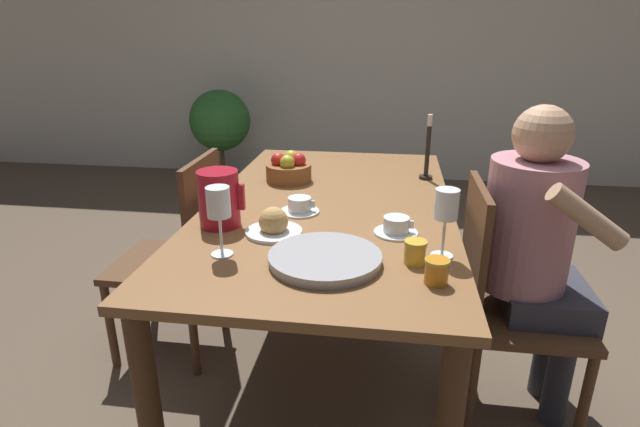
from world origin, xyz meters
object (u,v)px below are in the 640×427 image
(serving_tray, at_px, (325,258))
(bread_plate, at_px, (274,225))
(potted_plant, at_px, (220,123))
(chair_opposite, at_px, (180,253))
(person_seated, at_px, (536,244))
(red_pitcher, at_px, (219,198))
(jam_jar_red, at_px, (415,251))
(fruit_bowl, at_px, (289,169))
(teacup_near_person, at_px, (396,227))
(teacup_across, at_px, (300,206))
(wine_glass_juice, at_px, (446,208))
(jam_jar_amber, at_px, (437,270))
(chair_person_side, at_px, (504,300))
(candlestick_tall, at_px, (427,155))
(wine_glass_water, at_px, (219,205))

(serving_tray, distance_m, bread_plate, 0.28)
(serving_tray, bearing_deg, potted_plant, 114.22)
(chair_opposite, bearing_deg, person_seated, -97.28)
(red_pitcher, xyz_separation_m, potted_plant, (-0.97, 2.80, -0.27))
(red_pitcher, relative_size, jam_jar_red, 2.78)
(fruit_bowl, bearing_deg, teacup_near_person, -48.92)
(teacup_across, bearing_deg, wine_glass_juice, -32.52)
(jam_jar_amber, bearing_deg, teacup_near_person, 107.73)
(jam_jar_amber, bearing_deg, teacup_across, 133.46)
(jam_jar_amber, bearing_deg, chair_person_side, 55.39)
(person_seated, distance_m, jam_jar_red, 0.56)
(candlestick_tall, bearing_deg, fruit_bowl, -168.66)
(jam_jar_red, xyz_separation_m, potted_plant, (-1.63, 3.00, -0.21))
(jam_jar_red, bearing_deg, teacup_across, 137.79)
(chair_person_side, height_order, wine_glass_juice, wine_glass_juice)
(jam_jar_amber, xyz_separation_m, candlestick_tall, (0.03, 1.00, 0.07))
(bread_plate, bearing_deg, teacup_across, 77.16)
(teacup_across, xyz_separation_m, serving_tray, (0.15, -0.41, -0.01))
(jam_jar_red, xyz_separation_m, fruit_bowl, (-0.53, 0.76, 0.01))
(wine_glass_juice, height_order, jam_jar_amber, wine_glass_juice)
(wine_glass_juice, xyz_separation_m, jam_jar_amber, (-0.03, -0.17, -0.12))
(teacup_across, xyz_separation_m, candlestick_tall, (0.49, 0.51, 0.09))
(jam_jar_red, bearing_deg, jam_jar_amber, -65.69)
(wine_glass_water, bearing_deg, teacup_across, 67.36)
(chair_opposite, height_order, wine_glass_juice, wine_glass_juice)
(serving_tray, bearing_deg, person_seated, 28.84)
(wine_glass_juice, relative_size, serving_tray, 0.64)
(wine_glass_water, height_order, candlestick_tall, candlestick_tall)
(chair_opposite, relative_size, candlestick_tall, 3.10)
(red_pitcher, distance_m, wine_glass_water, 0.25)
(serving_tray, xyz_separation_m, candlestick_tall, (0.34, 0.92, 0.10))
(serving_tray, xyz_separation_m, jam_jar_amber, (0.31, -0.08, 0.02))
(chair_opposite, bearing_deg, potted_plant, 14.86)
(candlestick_tall, bearing_deg, jam_jar_red, -95.07)
(wine_glass_water, distance_m, bread_plate, 0.25)
(chair_person_side, relative_size, bread_plate, 4.74)
(chair_opposite, xyz_separation_m, person_seated, (1.40, -0.18, 0.21))
(teacup_across, bearing_deg, chair_person_side, -4.75)
(serving_tray, height_order, jam_jar_amber, jam_jar_amber)
(jam_jar_amber, height_order, candlestick_tall, candlestick_tall)
(wine_glass_juice, relative_size, jam_jar_amber, 3.01)
(bread_plate, height_order, fruit_bowl, fruit_bowl)
(serving_tray, bearing_deg, teacup_across, 110.12)
(chair_opposite, bearing_deg, candlestick_tall, -70.95)
(fruit_bowl, height_order, candlestick_tall, candlestick_tall)
(teacup_across, bearing_deg, jam_jar_amber, -46.54)
(wine_glass_water, xyz_separation_m, teacup_near_person, (0.52, 0.24, -0.13))
(wine_glass_juice, distance_m, fruit_bowl, 0.94)
(jam_jar_red, distance_m, fruit_bowl, 0.92)
(chair_person_side, relative_size, potted_plant, 1.03)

